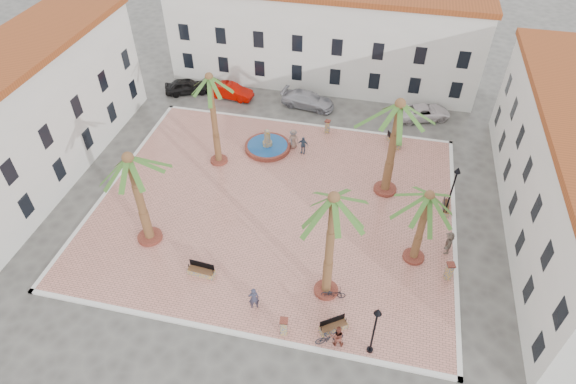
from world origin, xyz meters
name	(u,v)px	position (x,y,z in m)	size (l,w,h in m)	color
ground	(275,206)	(0.00, 0.00, 0.00)	(120.00, 120.00, 0.00)	#56544F
plaza	(275,205)	(0.00, 0.00, 0.07)	(26.00, 22.00, 0.15)	tan
kerb_n	(304,124)	(0.00, 11.00, 0.08)	(26.30, 0.30, 0.16)	silver
kerb_s	(229,332)	(0.00, -11.00, 0.08)	(26.30, 0.30, 0.16)	silver
kerb_e	(454,233)	(13.00, 0.00, 0.08)	(0.30, 22.30, 0.16)	silver
kerb_w	(116,180)	(-13.00, 0.00, 0.08)	(0.30, 22.30, 0.16)	silver
building_north	(323,34)	(0.00, 19.99, 4.77)	(30.40, 7.40, 9.50)	silver
building_west	(26,118)	(-19.00, 0.00, 5.02)	(6.40, 24.40, 10.00)	silver
fountain	(268,146)	(-2.29, 6.59, 0.42)	(3.87, 3.87, 2.00)	brown
palm_nw	(210,87)	(-5.77, 4.03, 7.08)	(4.60, 4.60, 8.06)	brown
palm_sw	(131,169)	(-7.62, -5.22, 6.33)	(5.47, 5.47, 7.43)	brown
palm_s	(333,210)	(5.01, -6.93, 7.24)	(4.94, 4.94, 8.29)	brown
palm_e	(427,204)	(10.24, -2.95, 5.05)	(4.61, 4.61, 5.95)	brown
palm_ne	(398,116)	(7.88, 3.44, 6.94)	(5.65, 5.65, 8.10)	brown
bench_s	(201,271)	(-3.03, -7.39, 0.42)	(1.83, 0.68, 0.95)	#8B7957
bench_se	(333,327)	(5.87, -9.52, 0.40)	(1.68, 1.37, 0.89)	#8B7957
bench_e	(446,208)	(12.38, 2.22, 0.39)	(0.55, 1.60, 0.84)	#8B7957
bench_ne	(394,142)	(8.14, 9.64, 0.42)	(1.39, 1.84, 0.95)	#8B7957
lamppost_s	(376,323)	(8.09, -10.40, 2.86)	(0.44, 0.44, 4.01)	black
lamppost_e	(454,183)	(12.40, 2.01, 2.99)	(0.46, 0.46, 4.20)	black
bollard_se	(284,326)	(3.13, -10.40, 0.83)	(0.53, 0.53, 1.32)	#8B7957
bollard_n	(327,126)	(2.27, 10.06, 0.81)	(0.53, 0.53, 1.27)	#8B7957
bollard_e	(449,271)	(12.40, -4.20, 0.85)	(0.59, 0.59, 1.36)	#8B7957
litter_bin	(283,330)	(3.09, -10.40, 0.50)	(0.36, 0.36, 0.70)	black
cyclist_a	(254,298)	(0.97, -9.05, 1.03)	(0.64, 0.42, 1.76)	#2C2E43
bicycle_a	(333,293)	(5.51, -7.31, 0.55)	(0.53, 1.53, 0.80)	black
cyclist_b	(337,336)	(6.20, -10.40, 0.95)	(0.78, 0.61, 1.60)	maroon
bicycle_b	(329,337)	(5.77, -10.40, 0.66)	(0.48, 1.70, 1.02)	black
pedestrian_fountain_a	(293,139)	(-0.19, 7.28, 1.02)	(0.85, 0.55, 1.73)	#8C6C5C
pedestrian_fountain_b	(303,145)	(0.75, 6.71, 0.94)	(0.93, 0.39, 1.59)	#31455A
pedestrian_north	(293,139)	(-0.21, 7.33, 1.01)	(1.11, 0.64, 1.71)	#525357
pedestrian_east	(449,242)	(12.40, -1.87, 1.02)	(1.61, 0.51, 1.74)	#7D6D5F
car_black	(187,86)	(-12.49, 14.03, 0.74)	(1.75, 4.35, 1.48)	black
car_red	(231,91)	(-7.94, 14.13, 0.71)	(1.51, 4.32, 1.42)	#AA0900
car_silver	(308,100)	(-0.29, 14.17, 0.74)	(2.06, 5.07, 1.47)	#B1B0BA
car_white	(424,112)	(10.60, 14.58, 0.66)	(2.20, 4.78, 1.33)	silver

